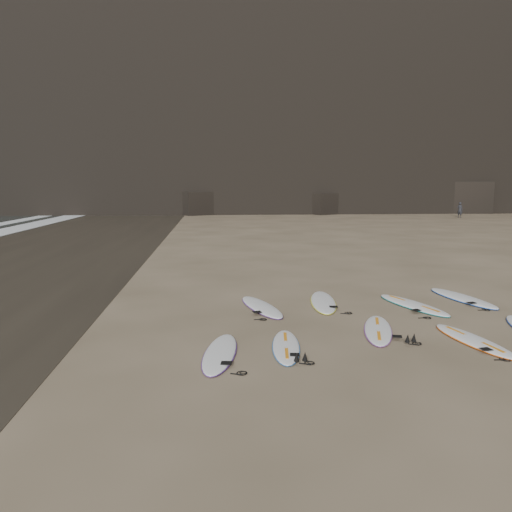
{
  "coord_description": "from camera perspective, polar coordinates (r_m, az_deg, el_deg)",
  "views": [
    {
      "loc": [
        -4.17,
        -10.06,
        3.26
      ],
      "look_at": [
        -3.07,
        2.15,
        1.5
      ],
      "focal_mm": 35.0,
      "sensor_mm": 36.0,
      "label": 1
    }
  ],
  "objects": [
    {
      "name": "surfboard_6",
      "position": [
        13.98,
        7.68,
        -5.18
      ],
      "size": [
        1.02,
        2.76,
        0.1
      ],
      "primitive_type": "ellipsoid",
      "rotation": [
        0.0,
        0.0,
        -0.14
      ],
      "color": "white",
      "rests_on": "ground"
    },
    {
      "name": "surfboard_8",
      "position": [
        15.49,
        22.51,
        -4.42
      ],
      "size": [
        1.17,
        2.86,
        0.1
      ],
      "primitive_type": "ellipsoid",
      "rotation": [
        0.0,
        0.0,
        0.19
      ],
      "color": "white",
      "rests_on": "ground"
    },
    {
      "name": "surfboard_3",
      "position": [
        11.49,
        23.57,
        -8.79
      ],
      "size": [
        0.96,
        2.51,
        0.09
      ],
      "primitive_type": "ellipsoid",
      "rotation": [
        0.0,
        0.0,
        0.16
      ],
      "color": "white",
      "rests_on": "ground"
    },
    {
      "name": "surfboard_1",
      "position": [
        10.21,
        3.45,
        -10.23
      ],
      "size": [
        0.79,
        2.25,
        0.08
      ],
      "primitive_type": "ellipsoid",
      "rotation": [
        0.0,
        0.0,
        -0.12
      ],
      "color": "white",
      "rests_on": "ground"
    },
    {
      "name": "headland",
      "position": [
        67.55,
        21.33,
        22.87
      ],
      "size": [
        170.0,
        101.0,
        63.47
      ],
      "color": "black",
      "rests_on": "ground"
    },
    {
      "name": "person_a",
      "position": [
        53.98,
        22.27,
        4.91
      ],
      "size": [
        0.6,
        0.67,
        1.53
      ],
      "primitive_type": "imported",
      "rotation": [
        0.0,
        0.0,
        2.12
      ],
      "color": "black",
      "rests_on": "ground"
    },
    {
      "name": "surfboard_7",
      "position": [
        14.17,
        17.5,
        -5.31
      ],
      "size": [
        1.41,
        2.77,
        0.1
      ],
      "primitive_type": "ellipsoid",
      "rotation": [
        0.0,
        0.0,
        0.3
      ],
      "color": "white",
      "rests_on": "ground"
    },
    {
      "name": "surfboard_2",
      "position": [
        11.61,
        13.77,
        -8.15
      ],
      "size": [
        1.25,
        2.48,
        0.09
      ],
      "primitive_type": "ellipsoid",
      "rotation": [
        0.0,
        0.0,
        -0.29
      ],
      "color": "white",
      "rests_on": "ground"
    },
    {
      "name": "ground",
      "position": [
        11.37,
        16.84,
        -8.85
      ],
      "size": [
        240.0,
        240.0,
        0.0
      ],
      "primitive_type": "plane",
      "color": "#897559",
      "rests_on": "ground"
    },
    {
      "name": "surfboard_0",
      "position": [
        9.83,
        -4.13,
        -10.96
      ],
      "size": [
        0.94,
        2.47,
        0.09
      ],
      "primitive_type": "ellipsoid",
      "rotation": [
        0.0,
        0.0,
        -0.15
      ],
      "color": "white",
      "rests_on": "ground"
    },
    {
      "name": "surfboard_5",
      "position": [
        13.32,
        0.62,
        -5.79
      ],
      "size": [
        1.25,
        2.65,
        0.09
      ],
      "primitive_type": "ellipsoid",
      "rotation": [
        0.0,
        0.0,
        0.26
      ],
      "color": "white",
      "rests_on": "ground"
    }
  ]
}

